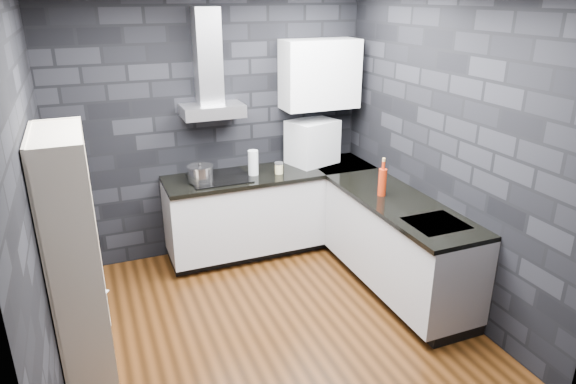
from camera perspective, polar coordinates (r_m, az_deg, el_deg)
ground at (r=4.51m, az=-2.04°, el=-14.53°), size 3.20×3.20×0.00m
wall_back at (r=5.37m, az=-8.25°, el=7.19°), size 3.20×0.05×2.70m
wall_front at (r=2.54m, az=10.43°, el=-9.42°), size 3.20×0.05×2.70m
wall_left at (r=3.70m, az=-26.71°, el=-1.43°), size 0.05×3.20×2.70m
wall_right at (r=4.65m, az=16.92°, el=4.29°), size 0.05×3.20×2.70m
toekick_back at (r=5.71m, az=-1.97°, el=-5.70°), size 2.18×0.50×0.10m
toekick_right at (r=5.08m, az=12.09°, el=-9.84°), size 0.50×1.78×0.10m
counter_back_cab at (r=5.49m, az=-1.88°, el=-1.88°), size 2.20×0.60×0.76m
counter_right_cab at (r=4.86m, az=12.08°, el=-5.59°), size 0.60×1.80×0.76m
counter_back_top at (r=5.34m, az=-1.89°, el=2.04°), size 2.20×0.62×0.04m
counter_right_top at (r=4.69m, az=12.35°, el=-1.24°), size 0.62×1.80×0.04m
counter_corner_top at (r=5.66m, az=5.71°, el=3.06°), size 0.62×0.62×0.04m
hood_body at (r=5.13m, az=-8.38°, el=8.93°), size 0.60×0.34×0.12m
hood_chimney at (r=5.12m, az=-8.89°, el=14.66°), size 0.24×0.20×0.90m
upper_cabinet at (r=5.46m, az=3.55°, el=12.93°), size 0.80×0.35×0.70m
cooktop at (r=5.19m, az=-7.64°, el=1.58°), size 0.58×0.50×0.01m
sink_rim at (r=4.32m, az=16.14°, el=-3.38°), size 0.44×0.40×0.01m
pot at (r=5.08m, az=-9.71°, el=1.97°), size 0.25×0.25×0.14m
glass_vase at (r=5.22m, az=-3.89°, el=3.27°), size 0.12×0.12×0.25m
storage_jar at (r=5.27m, az=-1.02°, el=2.60°), size 0.10×0.10×0.10m
utensil_crock at (r=5.52m, az=1.53°, el=3.57°), size 0.11×0.11×0.12m
appliance_garage at (r=5.57m, az=2.72°, el=5.49°), size 0.58×0.51×0.49m
red_bottle at (r=4.75m, az=10.43°, el=1.07°), size 0.08×0.08×0.25m
bookshelf at (r=3.96m, az=-22.61°, el=-6.49°), size 0.41×0.83×1.80m
fruit_bowl at (r=3.85m, az=-22.67°, el=-6.67°), size 0.29×0.29×0.06m
book_red at (r=4.25m, az=-22.28°, el=-9.51°), size 0.16×0.08×0.22m
book_second at (r=4.23m, az=-22.46°, el=-9.40°), size 0.16×0.12×0.25m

